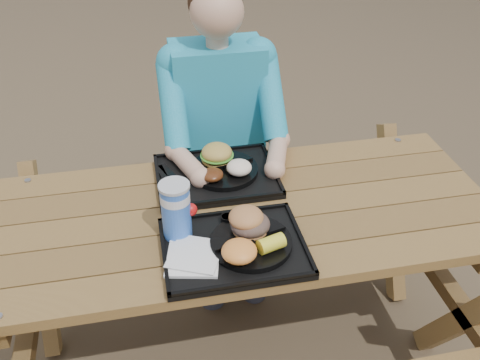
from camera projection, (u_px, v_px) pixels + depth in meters
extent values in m
plane|color=#999999|center=(240.00, 348.00, 2.30)|extent=(60.00, 60.00, 0.00)
cube|color=black|center=(234.00, 249.00, 1.69)|extent=(0.45, 0.35, 0.02)
cube|color=black|center=(217.00, 177.00, 2.02)|extent=(0.45, 0.35, 0.02)
cylinder|color=black|center=(251.00, 243.00, 1.69)|extent=(0.26, 0.26, 0.02)
cylinder|color=black|center=(224.00, 170.00, 2.02)|extent=(0.26, 0.26, 0.02)
cube|color=white|center=(193.00, 258.00, 1.63)|extent=(0.19, 0.19, 0.02)
cylinder|color=blue|center=(176.00, 211.00, 1.68)|extent=(0.09, 0.09, 0.19)
cylinder|color=black|center=(227.00, 219.00, 1.78)|extent=(0.04, 0.04, 0.03)
cylinder|color=yellow|center=(246.00, 214.00, 1.79)|extent=(0.06, 0.06, 0.03)
ellipsoid|color=#FFA043|center=(239.00, 251.00, 1.60)|extent=(0.11, 0.11, 0.05)
cube|color=black|center=(172.00, 176.00, 2.00)|extent=(0.09, 0.18, 0.01)
ellipsoid|color=#572911|center=(212.00, 175.00, 1.95)|extent=(0.08, 0.08, 0.04)
ellipsoid|color=white|center=(239.00, 168.00, 1.97)|extent=(0.09, 0.09, 0.05)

